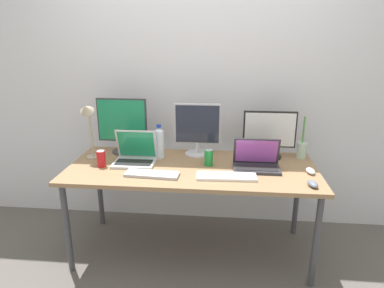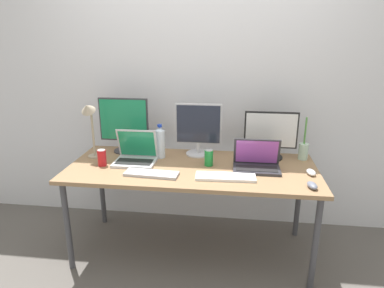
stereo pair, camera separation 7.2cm
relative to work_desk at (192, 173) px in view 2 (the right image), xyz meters
name	(u,v)px [view 2 (the right image)]	position (x,y,z in m)	size (l,w,h in m)	color
ground_plane	(192,250)	(0.00, 0.00, -0.68)	(16.00, 16.00, 0.00)	#5B5651
wall_back	(200,82)	(0.00, 0.59, 0.62)	(7.00, 0.08, 2.60)	silver
work_desk	(192,173)	(0.00, 0.00, 0.00)	(1.88, 0.79, 0.74)	#424247
monitor_left	(124,123)	(-0.61, 0.28, 0.30)	(0.42, 0.20, 0.46)	#38383D
monitor_center	(198,129)	(0.02, 0.28, 0.28)	(0.38, 0.21, 0.43)	silver
monitor_right	(271,135)	(0.60, 0.27, 0.25)	(0.42, 0.22, 0.38)	black
laptop_silver	(136,155)	(-0.45, 0.04, 0.11)	(0.32, 0.25, 0.26)	silver
laptop_secondary	(257,162)	(0.48, 0.01, 0.11)	(0.34, 0.22, 0.23)	#2D2D33
keyboard_main	(151,174)	(-0.27, -0.20, 0.07)	(0.39, 0.12, 0.02)	#B2B2B7
keyboard_aux	(226,177)	(0.26, -0.19, 0.07)	(0.42, 0.14, 0.02)	white
mouse_by_keyboard	(311,172)	(0.87, -0.05, 0.07)	(0.06, 0.11, 0.04)	silver
mouse_by_laptop	(312,185)	(0.83, -0.28, 0.07)	(0.06, 0.11, 0.04)	slate
water_bottle	(160,142)	(-0.28, 0.17, 0.18)	(0.08, 0.08, 0.28)	silver
soda_can_near_keyboard	(102,158)	(-0.68, -0.06, 0.12)	(0.07, 0.07, 0.13)	red
soda_can_by_laptop	(209,158)	(0.12, 0.04, 0.12)	(0.07, 0.07, 0.13)	#197F33
bamboo_vase	(303,150)	(0.86, 0.27, 0.13)	(0.08, 0.08, 0.35)	#B2D1B7
desk_lamp	(89,119)	(-0.82, 0.07, 0.38)	(0.11, 0.18, 0.48)	tan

